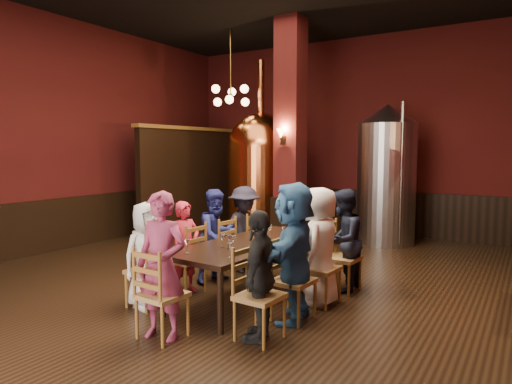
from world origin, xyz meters
The scene contains 37 objects.
room centered at (0.00, 0.00, 2.25)m, with size 10.00×10.02×4.50m.
wainscot_back centered at (0.00, 4.96, 0.50)m, with size 7.90×0.08×1.00m, color black.
wainscot_left centered at (-3.96, 0.00, 0.50)m, with size 0.08×9.90×1.00m, color black.
column centered at (-0.30, 2.80, 2.25)m, with size 0.58×0.58×4.50m, color #45120E.
partition centered at (-3.20, 3.20, 1.20)m, with size 0.22×3.50×2.40m, color black.
pendant_cluster centered at (-1.80, 2.90, 3.10)m, with size 0.90×0.90×1.70m, color #A57226, non-canonical shape.
sconce_column centered at (-0.30, 2.50, 2.20)m, with size 0.20×0.20×0.36m, color black, non-canonical shape.
dining_table centered at (0.75, -0.36, 0.69)m, with size 1.16×2.46×0.75m.
chair_0 centered at (-0.16, -1.30, 0.46)m, with size 0.46×0.46×0.92m, color #8F5F24, non-canonical shape.
person_0 centered at (-0.16, -1.30, 0.66)m, with size 0.64×0.42×1.31m, color white.
chair_1 centered at (-0.12, -0.63, 0.46)m, with size 0.46×0.46×0.92m, color #8F5F24, non-canonical shape.
person_1 centered at (-0.12, -0.63, 0.63)m, with size 0.46×0.30×1.26m, color #BB2036.
chair_2 centered at (-0.07, 0.02, 0.46)m, with size 0.46×0.46×0.92m, color #8F5F24, non-canonical shape.
person_2 centered at (-0.07, 0.02, 0.69)m, with size 0.67×0.33×1.37m, color navy.
chair_3 centered at (-0.03, 0.69, 0.46)m, with size 0.46×0.46×0.92m, color #8F5F24, non-canonical shape.
person_3 centered at (-0.03, 0.69, 0.68)m, with size 0.88×0.51×1.37m, color black.
chair_4 centered at (1.53, -1.42, 0.46)m, with size 0.46×0.46×0.92m, color #8F5F24, non-canonical shape.
person_4 centered at (1.53, -1.42, 0.68)m, with size 0.79×0.33×1.35m, color black.
chair_5 centered at (1.58, -0.75, 0.46)m, with size 0.46×0.46×0.92m, color #8F5F24, non-canonical shape.
person_5 centered at (1.58, -0.75, 0.80)m, with size 1.48×0.47×1.59m, color #336599.
chair_6 centered at (1.62, -0.09, 0.46)m, with size 0.46×0.46×0.92m, color #8F5F24, non-canonical shape.
person_6 centered at (1.62, -0.09, 0.74)m, with size 0.73×0.47×1.48m, color white.
chair_7 centered at (1.67, 0.57, 0.46)m, with size 0.46×0.46×0.92m, color #8F5F24, non-canonical shape.
person_7 centered at (1.67, 0.57, 0.71)m, with size 0.69×0.34×1.41m, color black.
chair_8 centered at (0.65, -1.91, 0.46)m, with size 0.46×0.46×0.92m, color #8F5F24, non-canonical shape.
person_8 centered at (0.65, -1.91, 0.77)m, with size 0.56×0.37×1.53m, color #8E2F4F.
copper_kettle centered at (-1.36, 3.45, 1.42)m, with size 1.65×1.65×3.89m.
steel_vessel centered at (1.27, 4.08, 1.43)m, with size 1.53×1.53×2.86m.
rose_vase centered at (1.01, 0.59, 0.98)m, with size 0.20×0.20×0.35m.
wine_glass_0 centered at (1.03, -1.23, 0.83)m, with size 0.07×0.07×0.17m, color white, non-canonical shape.
wine_glass_1 centered at (0.49, -1.32, 0.83)m, with size 0.07×0.07×0.17m, color white, non-canonical shape.
wine_glass_2 centered at (1.00, 0.31, 0.83)m, with size 0.07×0.07×0.17m, color white, non-canonical shape.
wine_glass_3 centered at (0.65, -0.85, 0.83)m, with size 0.07×0.07×0.17m, color white, non-canonical shape.
wine_glass_4 centered at (1.05, 0.00, 0.83)m, with size 0.07×0.07×0.17m, color white, non-canonical shape.
wine_glass_5 centered at (0.75, -0.85, 0.83)m, with size 0.07×0.07×0.17m, color white, non-canonical shape.
wine_glass_6 centered at (0.83, -0.88, 0.83)m, with size 0.07×0.07×0.17m, color white, non-canonical shape.
wine_glass_7 centered at (0.83, 0.02, 0.83)m, with size 0.07×0.07×0.17m, color white, non-canonical shape.
Camera 1 is at (3.87, -5.32, 1.96)m, focal length 32.00 mm.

